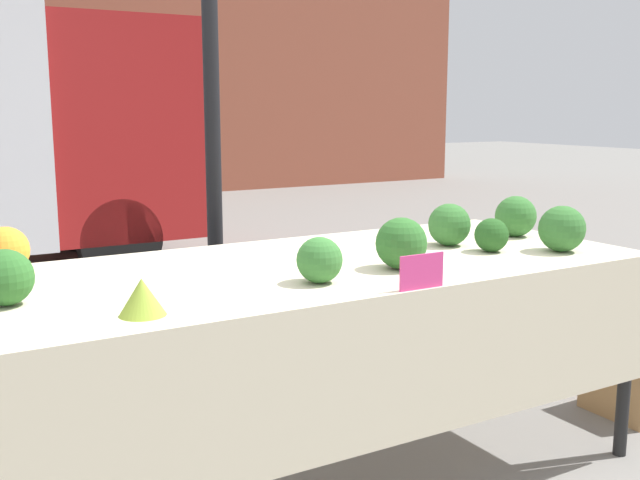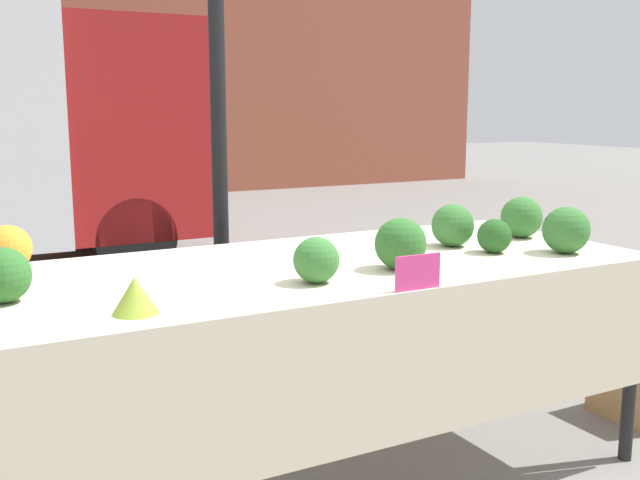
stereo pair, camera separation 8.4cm
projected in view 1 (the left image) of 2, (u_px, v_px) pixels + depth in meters
name	position (u px, v px, depth m)	size (l,w,h in m)	color
ground_plane	(320.00, 476.00, 2.76)	(40.00, 40.00, 0.00)	gray
tent_pole	(212.00, 105.00, 3.27)	(0.07, 0.07, 2.70)	black
market_table	(330.00, 289.00, 2.57)	(2.33, 1.00, 0.81)	beige
orange_cauliflower	(5.00, 250.00, 2.43)	(0.15, 0.15, 0.15)	orange
romanesco_head	(142.00, 297.00, 1.94)	(0.12, 0.12, 0.10)	#93B238
broccoli_head_0	(320.00, 260.00, 2.30)	(0.14, 0.14, 0.14)	#387533
broccoli_head_1	(491.00, 235.00, 2.80)	(0.13, 0.13, 0.13)	#23511E
broccoli_head_2	(401.00, 243.00, 2.50)	(0.17, 0.17, 0.17)	#2D6628
broccoli_head_3	(562.00, 229.00, 2.80)	(0.17, 0.17, 0.17)	#336B2D
broccoli_head_4	(516.00, 216.00, 3.13)	(0.17, 0.17, 0.17)	#336B2D
broccoli_head_5	(5.00, 278.00, 2.04)	(0.16, 0.16, 0.16)	#2D6628
broccoli_head_6	(449.00, 225.00, 2.92)	(0.17, 0.17, 0.17)	#336B2D
price_sign	(422.00, 272.00, 2.22)	(0.16, 0.01, 0.11)	#E53D84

